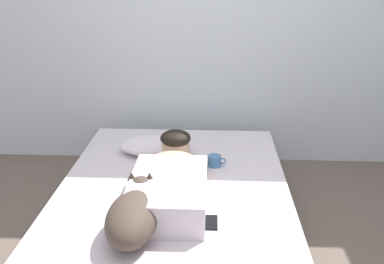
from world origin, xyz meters
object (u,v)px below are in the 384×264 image
object	(u,v)px
bed	(174,213)
cell_phone	(211,222)
person_lying	(171,179)
dog	(134,214)
pillow	(156,146)
coffee_cup	(215,161)

from	to	relation	value
bed	cell_phone	size ratio (longest dim) A/B	14.98
person_lying	cell_phone	xyz separation A→B (m)	(0.24, -0.29, -0.10)
dog	cell_phone	bearing A→B (deg)	13.80
cell_phone	dog	bearing A→B (deg)	-166.20
bed	pillow	bearing A→B (deg)	108.04
dog	coffee_cup	world-z (taller)	dog
coffee_cup	pillow	bearing A→B (deg)	154.93
dog	cell_phone	size ratio (longest dim) A/B	4.11
pillow	coffee_cup	xyz separation A→B (m)	(0.43, -0.20, -0.02)
person_lying	pillow	bearing A→B (deg)	105.16
person_lying	coffee_cup	world-z (taller)	person_lying
person_lying	cell_phone	size ratio (longest dim) A/B	6.57
bed	coffee_cup	distance (m)	0.47
bed	coffee_cup	size ratio (longest dim) A/B	16.78
person_lying	cell_phone	bearing A→B (deg)	-50.52
pillow	dog	world-z (taller)	dog
coffee_cup	cell_phone	size ratio (longest dim) A/B	0.89
person_lying	coffee_cup	distance (m)	0.50
cell_phone	bed	bearing A→B (deg)	121.91
bed	cell_phone	bearing A→B (deg)	-58.09
bed	person_lying	distance (m)	0.30
cell_phone	pillow	bearing A→B (deg)	114.18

